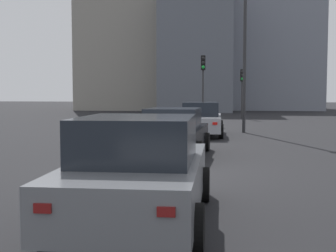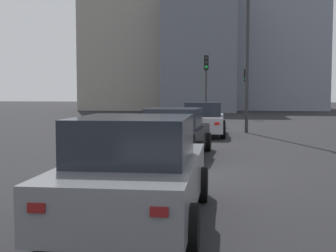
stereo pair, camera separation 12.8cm
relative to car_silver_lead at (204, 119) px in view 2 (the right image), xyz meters
name	(u,v)px [view 2 (the right image)]	position (x,y,z in m)	size (l,w,h in m)	color
ground_plane	(171,172)	(-9.36, 0.18, -0.85)	(160.00, 160.00, 0.20)	black
car_silver_lead	(204,119)	(0.00, 0.00, 0.00)	(4.65, 2.12, 1.55)	#A8AAB2
car_black_second	(175,133)	(-7.04, 0.38, -0.01)	(4.38, 2.09, 1.52)	black
car_grey_third	(136,172)	(-14.44, 0.01, 0.04)	(4.59, 2.21, 1.65)	slate
traffic_light_near_left	(246,83)	(13.85, -2.12, 1.92)	(0.32, 0.29, 3.70)	#2D2D30
traffic_light_near_right	(206,75)	(7.55, 0.40, 2.31)	(0.32, 0.30, 4.26)	#2D2D30
street_lamp_kerbside	(248,25)	(1.85, -1.99, 4.54)	(0.56, 0.36, 9.20)	#2D2D30
building_facade_left	(276,55)	(33.84, -5.82, 5.50)	(10.44, 10.51, 12.49)	gray
building_facade_center	(204,52)	(29.85, 2.18, 5.58)	(13.89, 7.31, 12.64)	slate
building_facade_right	(135,43)	(31.46, 10.18, 6.91)	(9.79, 10.66, 15.31)	gray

